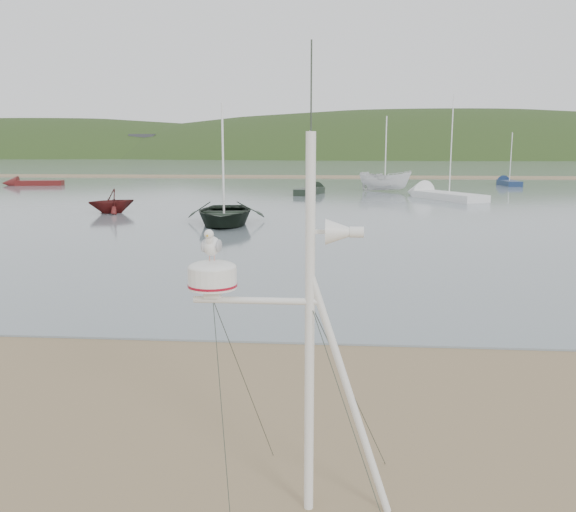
# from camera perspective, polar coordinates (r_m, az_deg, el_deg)

# --- Properties ---
(ground) EXTENTS (560.00, 560.00, 0.00)m
(ground) POSITION_cam_1_polar(r_m,az_deg,el_deg) (8.84, -17.31, -15.71)
(ground) COLOR #7F6849
(ground) RESTS_ON ground
(water) EXTENTS (560.00, 256.00, 0.04)m
(water) POSITION_cam_1_polar(r_m,az_deg,el_deg) (139.43, 3.40, 8.61)
(water) COLOR slate
(water) RESTS_ON ground
(sandbar) EXTENTS (560.00, 7.00, 0.07)m
(sandbar) POSITION_cam_1_polar(r_m,az_deg,el_deg) (77.49, 2.35, 7.42)
(sandbar) COLOR #7F6849
(sandbar) RESTS_ON water
(hill_ridge) EXTENTS (620.00, 180.00, 80.00)m
(hill_ridge) POSITION_cam_1_polar(r_m,az_deg,el_deg) (243.96, 8.27, 4.55)
(hill_ridge) COLOR #203415
(hill_ridge) RESTS_ON ground
(far_cottages) EXTENTS (294.40, 6.30, 8.00)m
(far_cottages) POSITION_cam_1_polar(r_m,az_deg,el_deg) (203.34, 4.69, 10.20)
(far_cottages) COLOR silver
(far_cottages) RESTS_ON ground
(mast_rig) EXTENTS (2.12, 2.26, 4.78)m
(mast_rig) POSITION_cam_1_polar(r_m,az_deg,el_deg) (6.44, 1.44, -13.98)
(mast_rig) COLOR white
(mast_rig) RESTS_ON ground
(boat_dark) EXTENTS (4.06, 1.60, 5.53)m
(boat_dark) POSITION_cam_1_polar(r_m,az_deg,el_deg) (29.78, -6.09, 8.23)
(boat_dark) COLOR black
(boat_dark) RESTS_ON water
(boat_red) EXTENTS (2.52, 2.63, 2.63)m
(boat_red) POSITION_cam_1_polar(r_m,az_deg,el_deg) (36.44, -16.24, 5.94)
(boat_red) COLOR #4E1212
(boat_red) RESTS_ON water
(boat_white) EXTENTS (2.28, 2.25, 4.59)m
(boat_white) POSITION_cam_1_polar(r_m,az_deg,el_deg) (52.97, 9.10, 8.48)
(boat_white) COLOR silver
(boat_white) RESTS_ON water
(sailboat_dark_mid) EXTENTS (2.74, 5.55, 5.42)m
(sailboat_dark_mid) POSITION_cam_1_polar(r_m,az_deg,el_deg) (50.24, 2.49, 6.19)
(sailboat_dark_mid) COLOR black
(sailboat_dark_mid) RESTS_ON ground
(dinghy_red_far) EXTENTS (5.96, 2.54, 1.41)m
(dinghy_red_far) POSITION_cam_1_polar(r_m,az_deg,el_deg) (65.64, -23.39, 6.29)
(dinghy_red_far) COLOR #4E1212
(dinghy_red_far) RESTS_ON ground
(sailboat_white_near) EXTENTS (5.75, 8.21, 8.17)m
(sailboat_white_near) POSITION_cam_1_polar(r_m,az_deg,el_deg) (47.41, 13.05, 5.69)
(sailboat_white_near) COLOR silver
(sailboat_white_near) RESTS_ON ground
(sailboat_blue_far) EXTENTS (1.49, 5.57, 5.56)m
(sailboat_blue_far) POSITION_cam_1_polar(r_m,az_deg,el_deg) (65.18, 19.67, 6.52)
(sailboat_blue_far) COLOR #16294D
(sailboat_blue_far) RESTS_ON ground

